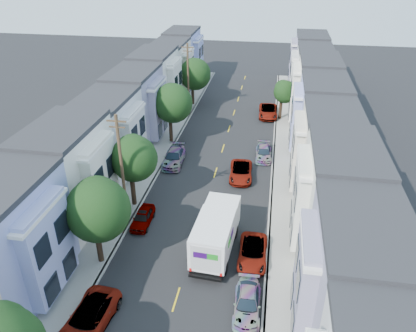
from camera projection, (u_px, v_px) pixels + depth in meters
The scene contains 25 objects.
ground at pixel (193, 244), 33.21m from camera, with size 160.00×160.00×0.00m, color black.
road_slab at pixel (219, 160), 46.18m from camera, with size 12.00×70.00×0.02m, color black.
curb_left at pixel (168, 155), 47.04m from camera, with size 0.30×70.00×0.15m, color gray.
curb_right at pixel (273, 164), 45.26m from camera, with size 0.30×70.00×0.15m, color gray.
sidewalk_left at pixel (157, 154), 47.23m from camera, with size 2.60×70.00×0.15m, color gray.
sidewalk_right at pixel (285, 164), 45.07m from camera, with size 2.60×70.00×0.15m, color gray.
centerline at pixel (219, 160), 46.19m from camera, with size 0.12×70.00×0.01m, color gold.
townhouse_row_left at pixel (126, 153), 47.82m from camera, with size 5.00×70.00×8.50m, color silver.
townhouse_row_right at pixel (320, 168), 44.55m from camera, with size 5.00×70.00×8.50m, color silver.
tree_b at pixel (97, 210), 29.01m from camera, with size 4.70×4.70×7.24m.
tree_c at pixel (133, 159), 35.81m from camera, with size 4.19×4.19×7.06m.
tree_d at pixel (172, 103), 48.01m from camera, with size 4.70×4.70×7.41m.
tree_e at pixel (194, 74), 59.83m from camera, with size 4.70×4.70×7.11m.
tree_far_r at pixel (284, 92), 55.09m from camera, with size 3.10×3.10×5.53m.
utility_pole_near at pixel (122, 171), 33.39m from camera, with size 1.60×0.26×10.00m.
utility_pole_far at pixel (188, 80), 55.88m from camera, with size 1.60×0.26×10.00m.
fedex_truck at pixel (216, 232), 31.58m from camera, with size 2.73×7.10×3.40m.
lead_sedan at pixel (241, 172), 42.35m from camera, with size 2.29×4.96×1.38m, color black.
parked_left_b at pixel (89, 319), 25.63m from camera, with size 2.45×5.32×1.48m, color #0F1E3C.
parked_left_c at pixel (143, 218), 35.36m from camera, with size 1.50×3.92×1.27m, color #BCBDC0.
parked_left_d at pixel (174, 157), 45.14m from camera, with size 2.10×4.99×1.50m, color black.
parked_right_a at pixel (247, 303), 26.93m from camera, with size 1.77×4.22×1.27m, color slate.
parked_right_b at pixel (253, 253), 31.29m from camera, with size 2.17×4.70×1.30m, color silver.
parked_right_c at pixel (264, 153), 46.37m from camera, with size 1.78×4.23×1.27m, color black.
parked_right_d at pixel (268, 111), 57.53m from camera, with size 2.51×5.45×1.51m, color black.
Camera 1 is at (5.54, -25.49, 21.57)m, focal length 35.00 mm.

